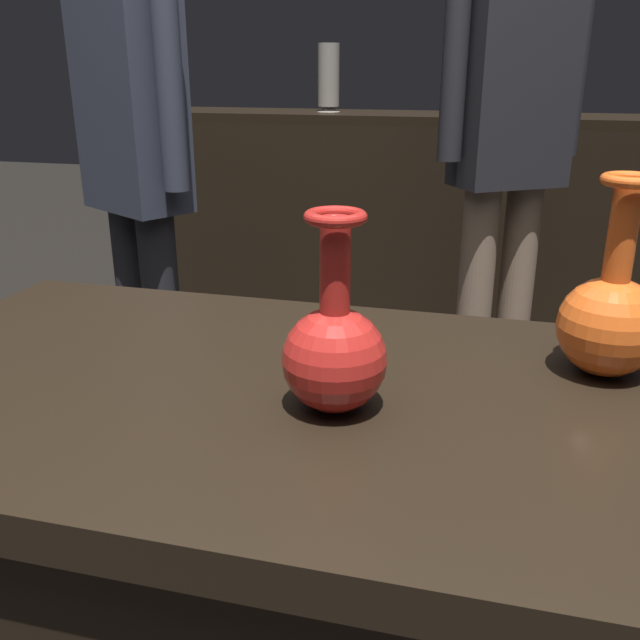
% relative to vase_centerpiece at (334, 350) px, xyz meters
% --- Properties ---
extents(display_plinth, '(1.20, 0.64, 0.80)m').
position_rel_vase_centerpiece_xyz_m(display_plinth, '(-0.05, 0.04, -0.47)').
color(display_plinth, black).
rests_on(display_plinth, ground_plane).
extents(back_display_shelf, '(2.60, 0.40, 0.99)m').
position_rel_vase_centerpiece_xyz_m(back_display_shelf, '(-0.05, 2.24, -0.38)').
color(back_display_shelf, black).
rests_on(back_display_shelf, ground_plane).
extents(vase_centerpiece, '(0.12, 0.12, 0.23)m').
position_rel_vase_centerpiece_xyz_m(vase_centerpiece, '(0.00, 0.00, 0.00)').
color(vase_centerpiece, red).
rests_on(vase_centerpiece, display_plinth).
extents(vase_tall_behind, '(0.13, 0.13, 0.26)m').
position_rel_vase_centerpiece_xyz_m(vase_tall_behind, '(0.32, 0.18, 0.00)').
color(vase_tall_behind, '#E55B1E').
rests_on(vase_tall_behind, display_plinth).
extents(shelf_vase_left, '(0.10, 0.10, 0.27)m').
position_rel_vase_centerpiece_xyz_m(shelf_vase_left, '(-0.57, 2.25, 0.25)').
color(shelf_vase_left, gray).
rests_on(shelf_vase_left, back_display_shelf).
extents(shelf_vase_center, '(0.07, 0.07, 0.20)m').
position_rel_vase_centerpiece_xyz_m(shelf_vase_center, '(-0.05, 2.18, 0.21)').
color(shelf_vase_center, '#2D429E').
rests_on(shelf_vase_center, back_display_shelf).
extents(visitor_center_back, '(0.40, 0.33, 1.69)m').
position_rel_vase_centerpiece_xyz_m(visitor_center_back, '(0.18, 1.48, 0.12)').
color(visitor_center_back, '#846B56').
rests_on(visitor_center_back, ground_plane).
extents(visitor_near_left, '(0.42, 0.32, 1.59)m').
position_rel_vase_centerpiece_xyz_m(visitor_near_left, '(-0.85, 1.10, 0.06)').
color(visitor_near_left, '#232328').
rests_on(visitor_near_left, ground_plane).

